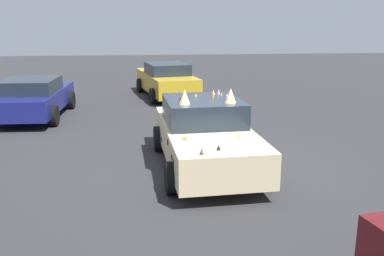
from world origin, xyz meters
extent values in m
plane|color=#2D2D30|center=(0.00, 0.00, 0.00)|extent=(60.00, 60.00, 0.00)
cube|color=beige|center=(0.00, 0.00, 0.61)|extent=(4.47, 2.06, 0.68)
cube|color=#1E2833|center=(0.31, 0.02, 1.21)|extent=(1.91, 1.76, 0.53)
cylinder|color=black|center=(-1.29, -1.00, 0.31)|extent=(0.64, 0.26, 0.62)
cylinder|color=black|center=(-1.41, 0.83, 0.31)|extent=(0.64, 0.26, 0.62)
cylinder|color=black|center=(1.41, -0.83, 0.31)|extent=(0.64, 0.26, 0.62)
cylinder|color=black|center=(1.29, 1.00, 0.31)|extent=(0.64, 0.26, 0.62)
ellipsoid|color=black|center=(-0.06, -0.90, 0.44)|extent=(0.11, 0.03, 0.15)
ellipsoid|color=black|center=(-1.55, 0.80, 0.66)|extent=(0.10, 0.03, 0.14)
ellipsoid|color=black|center=(-1.69, -1.01, 0.65)|extent=(0.12, 0.03, 0.14)
ellipsoid|color=black|center=(0.31, -0.88, 0.71)|extent=(0.18, 0.03, 0.14)
ellipsoid|color=black|center=(-1.33, 0.82, 0.69)|extent=(0.14, 0.03, 0.11)
ellipsoid|color=black|center=(0.72, 0.95, 0.46)|extent=(0.14, 0.03, 0.10)
ellipsoid|color=black|center=(0.87, -0.85, 0.76)|extent=(0.18, 0.03, 0.15)
ellipsoid|color=black|center=(-0.63, 0.86, 0.78)|extent=(0.19, 0.03, 0.14)
ellipsoid|color=black|center=(1.09, -0.83, 0.57)|extent=(0.16, 0.03, 0.09)
ellipsoid|color=black|center=(-1.38, 0.81, 0.48)|extent=(0.15, 0.03, 0.12)
sphere|color=tan|center=(-1.05, 0.53, 0.99)|extent=(0.09, 0.09, 0.09)
cone|color=orange|center=(-1.00, -0.54, 0.98)|extent=(0.07, 0.07, 0.08)
cone|color=tan|center=(-1.17, -0.32, 0.98)|extent=(0.06, 0.06, 0.07)
cone|color=black|center=(-1.76, 0.01, 1.00)|extent=(0.11, 0.11, 0.10)
cone|color=#51381E|center=(-1.99, 0.34, 0.99)|extent=(0.11, 0.11, 0.08)
cone|color=gray|center=(-1.93, 0.33, 1.01)|extent=(0.08, 0.08, 0.13)
cylinder|color=silver|center=(0.36, -0.54, 1.51)|extent=(0.09, 0.09, 0.07)
cone|color=#A87A38|center=(0.67, 0.14, 1.51)|extent=(0.08, 0.08, 0.06)
cone|color=tan|center=(0.87, -0.29, 1.53)|extent=(0.10, 0.10, 0.10)
cone|color=#A87A38|center=(0.74, -0.46, 1.51)|extent=(0.07, 0.07, 0.06)
cone|color=gray|center=(0.93, -0.43, 1.54)|extent=(0.10, 0.10, 0.12)
cylinder|color=#51381E|center=(0.13, 0.52, 1.52)|extent=(0.10, 0.10, 0.09)
cylinder|color=orange|center=(0.42, -0.22, 1.53)|extent=(0.06, 0.06, 0.12)
cone|color=#D8BC7F|center=(-0.16, -0.50, 1.63)|extent=(0.24, 0.24, 0.31)
cone|color=#D8BC7F|center=(-0.22, 0.48, 1.63)|extent=(0.24, 0.24, 0.31)
cube|color=navy|center=(5.45, 4.99, 0.58)|extent=(4.23, 1.88, 0.62)
cube|color=#1E2833|center=(5.13, 5.00, 1.11)|extent=(1.98, 1.68, 0.43)
cylinder|color=black|center=(6.77, 5.86, 0.32)|extent=(0.65, 0.24, 0.64)
cylinder|color=black|center=(6.72, 4.05, 0.32)|extent=(0.65, 0.24, 0.64)
cylinder|color=black|center=(4.13, 4.12, 0.32)|extent=(0.65, 0.24, 0.64)
cube|color=gold|center=(8.83, 0.47, 0.62)|extent=(4.81, 2.54, 0.71)
cube|color=#1E2833|center=(8.66, 0.44, 1.20)|extent=(2.25, 1.91, 0.44)
cylinder|color=black|center=(10.05, 1.60, 0.31)|extent=(0.65, 0.34, 0.62)
cylinder|color=black|center=(10.39, -0.10, 0.31)|extent=(0.65, 0.34, 0.62)
cylinder|color=black|center=(7.27, 1.05, 0.31)|extent=(0.65, 0.34, 0.62)
cylinder|color=black|center=(7.61, -0.65, 0.31)|extent=(0.65, 0.34, 0.62)
camera|label=1|loc=(-8.83, 1.21, 3.21)|focal=39.60mm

